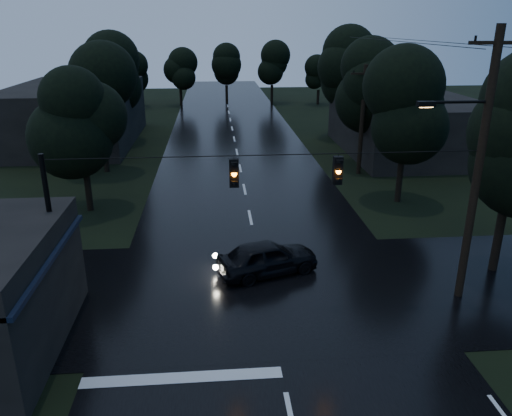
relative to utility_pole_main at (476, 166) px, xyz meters
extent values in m
cube|color=black|center=(-7.41, 19.00, -5.26)|extent=(12.00, 120.00, 0.02)
cube|color=black|center=(-7.41, 1.00, -5.26)|extent=(60.00, 9.00, 0.02)
cube|color=black|center=(-14.41, -2.00, -2.06)|extent=(0.30, 7.00, 0.15)
cylinder|color=black|center=(-14.61, -5.00, -3.76)|extent=(0.10, 0.10, 3.00)
cylinder|color=black|center=(-14.61, 1.00, -3.76)|extent=(0.10, 0.10, 3.00)
cube|color=#FFB066|center=(-14.46, -3.50, -2.76)|extent=(0.06, 1.60, 0.50)
cube|color=#FFB066|center=(-14.46, -0.80, -2.76)|extent=(0.06, 1.20, 0.50)
cube|color=black|center=(6.59, 23.00, -3.06)|extent=(10.00, 14.00, 4.40)
cube|color=black|center=(-21.41, 29.00, -2.76)|extent=(10.00, 16.00, 5.00)
cylinder|color=black|center=(0.09, 0.00, -0.26)|extent=(0.30, 0.30, 10.00)
cube|color=black|center=(0.09, 0.00, 4.14)|extent=(2.00, 0.12, 0.12)
cylinder|color=black|center=(-1.01, 0.00, 2.24)|extent=(2.20, 0.10, 0.10)
cube|color=black|center=(-2.11, 0.00, 2.19)|extent=(0.60, 0.25, 0.18)
cube|color=#FFB266|center=(-2.11, 0.00, 2.09)|extent=(0.45, 0.18, 0.03)
cylinder|color=black|center=(0.89, 17.00, -1.51)|extent=(0.30, 0.30, 7.50)
cube|color=black|center=(0.89, 17.00, 1.64)|extent=(2.00, 0.12, 0.12)
cylinder|color=black|center=(-14.91, 0.00, -2.26)|extent=(0.18, 0.18, 6.00)
cylinder|color=black|center=(-7.41, 0.00, 0.54)|extent=(15.00, 0.03, 0.03)
cube|color=black|center=(-8.61, 0.00, -0.06)|extent=(0.32, 0.25, 1.00)
sphere|color=orange|center=(-8.61, -0.15, -0.06)|extent=(0.18, 0.18, 0.18)
cube|color=black|center=(-5.01, 0.00, -0.06)|extent=(0.32, 0.25, 1.00)
sphere|color=orange|center=(-5.01, -0.15, -0.06)|extent=(0.18, 0.18, 0.18)
cylinder|color=black|center=(2.59, 2.00, -3.86)|extent=(0.36, 0.36, 2.80)
sphere|color=black|center=(2.59, 2.00, -0.46)|extent=(4.48, 4.48, 4.48)
cylinder|color=black|center=(-16.41, 11.00, -4.03)|extent=(0.36, 0.36, 2.45)
sphere|color=black|center=(-16.41, 11.00, -1.06)|extent=(3.92, 3.92, 3.92)
sphere|color=black|center=(-16.41, 11.00, -0.01)|extent=(3.92, 3.92, 3.92)
sphere|color=black|center=(-16.41, 11.00, 1.04)|extent=(3.92, 3.92, 3.92)
cylinder|color=black|center=(-17.01, 19.00, -3.95)|extent=(0.36, 0.36, 2.62)
sphere|color=black|center=(-17.01, 19.00, -0.76)|extent=(4.20, 4.20, 4.20)
sphere|color=black|center=(-17.01, 19.00, 0.37)|extent=(4.20, 4.20, 4.20)
sphere|color=black|center=(-17.01, 19.00, 1.49)|extent=(4.20, 4.20, 4.20)
cylinder|color=black|center=(-17.61, 29.00, -3.86)|extent=(0.36, 0.36, 2.80)
sphere|color=black|center=(-17.61, 29.00, -0.46)|extent=(4.48, 4.48, 4.48)
sphere|color=black|center=(-17.61, 29.00, 0.74)|extent=(4.48, 4.48, 4.48)
sphere|color=black|center=(-17.61, 29.00, 1.94)|extent=(4.48, 4.48, 4.48)
cylinder|color=black|center=(1.59, 11.00, -3.95)|extent=(0.36, 0.36, 2.62)
sphere|color=black|center=(1.59, 11.00, -0.76)|extent=(4.20, 4.20, 4.20)
sphere|color=black|center=(1.59, 11.00, 0.37)|extent=(4.20, 4.20, 4.20)
sphere|color=black|center=(1.59, 11.00, 1.49)|extent=(4.20, 4.20, 4.20)
cylinder|color=black|center=(2.19, 19.00, -3.86)|extent=(0.36, 0.36, 2.80)
sphere|color=black|center=(2.19, 19.00, -0.46)|extent=(4.48, 4.48, 4.48)
sphere|color=black|center=(2.19, 19.00, 0.74)|extent=(4.48, 4.48, 4.48)
sphere|color=black|center=(2.19, 19.00, 1.94)|extent=(4.48, 4.48, 4.48)
cylinder|color=black|center=(2.79, 29.00, -3.77)|extent=(0.36, 0.36, 2.97)
sphere|color=black|center=(2.79, 29.00, -0.16)|extent=(4.76, 4.76, 4.76)
sphere|color=black|center=(2.79, 29.00, 1.12)|extent=(4.76, 4.76, 4.76)
sphere|color=black|center=(2.79, 29.00, 2.39)|extent=(4.76, 4.76, 4.76)
imported|color=black|center=(-7.16, 2.49, -4.52)|extent=(4.64, 3.01, 1.47)
camera|label=1|loc=(-9.24, -16.38, 4.70)|focal=35.00mm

